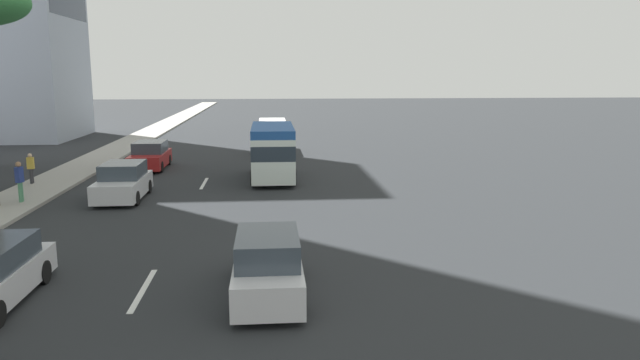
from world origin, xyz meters
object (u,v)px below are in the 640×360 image
Objects in this scene: minibus_fifth at (273,150)px; car_sixth at (123,182)px; van_third at (272,133)px; car_fourth at (268,265)px; pedestrian_mid_block at (31,167)px; car_lead at (150,156)px; pedestrian_by_tree at (20,180)px.

minibus_fifth reaches higher than car_sixth.
car_fourth is at bearing 179.25° from van_third.
minibus_fifth reaches higher than pedestrian_mid_block.
minibus_fifth is at bearing -0.98° from pedestrian_mid_block.
car_lead is at bearing 41.60° from pedestrian_mid_block.
van_third reaches higher than car_fourth.
pedestrian_mid_block is at bearing 36.73° from car_fourth.
car_fourth is 0.74× the size of minibus_fifth.
car_sixth is 6.48m from pedestrian_mid_block.
car_fourth is 15.75m from pedestrian_by_tree.
minibus_fifth is 12.26m from pedestrian_by_tree.
van_third is 17.75m from car_sixth.
car_sixth is (-4.50, 6.86, -0.81)m from minibus_fifth.
car_lead is 7.18m from pedestrian_mid_block.
car_sixth is 2.84× the size of pedestrian_mid_block.
car_lead is 2.94× the size of pedestrian_mid_block.
van_third is at bearing 162.44° from pedestrian_by_tree.
pedestrian_mid_block is at bearing -43.16° from car_lead.
pedestrian_by_tree is (11.54, 10.71, 0.35)m from car_fourth.
pedestrian_mid_block reaches higher than car_lead.
car_fourth is at bearing 58.07° from pedestrian_by_tree.
pedestrian_by_tree is at bearing 116.11° from minibus_fifth.
van_third is at bearing 156.96° from car_sixth.
car_fourth is 19.99m from pedestrian_mid_block.
car_fourth reaches higher than car_lead.
pedestrian_by_tree is (-4.48, -1.25, 0.15)m from pedestrian_mid_block.
van_third is 1.01× the size of car_fourth.
car_fourth is 2.97× the size of pedestrian_mid_block.
van_third reaches higher than pedestrian_by_tree.
pedestrian_by_tree reaches higher than car_lead.
pedestrian_by_tree is (-17.21, 11.09, -0.18)m from van_third.
minibus_fifth is at bearing 179.61° from van_third.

